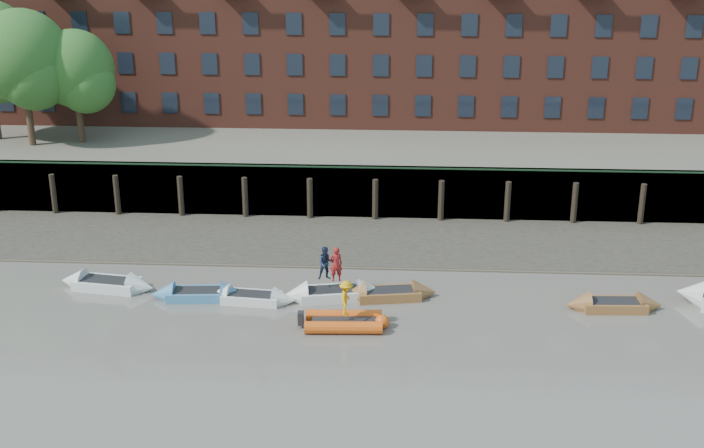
# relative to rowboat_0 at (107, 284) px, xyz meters

# --- Properties ---
(ground) EXTENTS (220.00, 220.00, 0.00)m
(ground) POSITION_rel_rowboat_0_xyz_m (15.11, -10.59, -0.25)
(ground) COLOR #656059
(ground) RESTS_ON ground
(foreshore) EXTENTS (110.00, 8.00, 0.50)m
(foreshore) POSITION_rel_rowboat_0_xyz_m (15.11, 7.41, -0.25)
(foreshore) COLOR #3D382F
(foreshore) RESTS_ON ground
(mud_band) EXTENTS (110.00, 1.60, 0.10)m
(mud_band) POSITION_rel_rowboat_0_xyz_m (15.11, 4.01, -0.25)
(mud_band) COLOR #4C4336
(mud_band) RESTS_ON ground
(river_wall) EXTENTS (110.00, 1.23, 3.30)m
(river_wall) POSITION_rel_rowboat_0_xyz_m (15.11, 11.79, 1.34)
(river_wall) COLOR #2D2A26
(river_wall) RESTS_ON ground
(bank_terrace) EXTENTS (110.00, 28.00, 3.20)m
(bank_terrace) POSITION_rel_rowboat_0_xyz_m (15.11, 25.41, 1.35)
(bank_terrace) COLOR #5E594D
(bank_terrace) RESTS_ON ground
(tree_cluster) EXTENTS (11.76, 7.74, 9.40)m
(tree_cluster) POSITION_rel_rowboat_0_xyz_m (-10.50, 16.76, 8.75)
(tree_cluster) COLOR #3A281C
(tree_cluster) RESTS_ON bank_terrace
(rowboat_0) EXTENTS (5.13, 2.15, 1.44)m
(rowboat_0) POSITION_rel_rowboat_0_xyz_m (0.00, 0.00, 0.00)
(rowboat_0) COLOR silver
(rowboat_0) RESTS_ON ground
(rowboat_1) EXTENTS (4.67, 1.69, 1.33)m
(rowboat_1) POSITION_rel_rowboat_0_xyz_m (4.83, -0.93, -0.02)
(rowboat_1) COLOR teal
(rowboat_1) RESTS_ON ground
(rowboat_2) EXTENTS (4.45, 1.70, 1.26)m
(rowboat_2) POSITION_rel_rowboat_0_xyz_m (7.51, -1.17, -0.03)
(rowboat_2) COLOR silver
(rowboat_2) RESTS_ON ground
(rowboat_3) EXTENTS (5.17, 2.37, 1.45)m
(rowboat_3) POSITION_rel_rowboat_0_xyz_m (11.42, -0.54, 0.00)
(rowboat_3) COLOR silver
(rowboat_3) RESTS_ON ground
(rowboat_4) EXTENTS (4.84, 2.09, 1.36)m
(rowboat_4) POSITION_rel_rowboat_0_xyz_m (14.16, -0.37, -0.01)
(rowboat_4) COLOR brown
(rowboat_4) RESTS_ON ground
(rowboat_6) EXTENTS (4.65, 1.53, 1.33)m
(rowboat_6) POSITION_rel_rowboat_0_xyz_m (24.86, -1.04, -0.02)
(rowboat_6) COLOR brown
(rowboat_6) RESTS_ON ground
(rib_tender) EXTENTS (3.87, 1.97, 0.66)m
(rib_tender) POSITION_rel_rowboat_0_xyz_m (12.31, -3.68, 0.03)
(rib_tender) COLOR #D54F12
(rib_tender) RESTS_ON ground
(person_rower_a) EXTENTS (0.72, 0.57, 1.75)m
(person_rower_a) POSITION_rel_rowboat_0_xyz_m (11.58, -0.60, 1.59)
(person_rower_a) COLOR maroon
(person_rower_a) RESTS_ON rowboat_3
(person_rower_b) EXTENTS (0.94, 0.81, 1.67)m
(person_rower_b) POSITION_rel_rowboat_0_xyz_m (11.08, -0.42, 1.55)
(person_rower_b) COLOR #19233F
(person_rower_b) RESTS_ON rowboat_3
(person_rib_crew) EXTENTS (0.68, 1.11, 1.67)m
(person_rib_crew) POSITION_rel_rowboat_0_xyz_m (12.27, -3.68, 1.20)
(person_rib_crew) COLOR orange
(person_rib_crew) RESTS_ON rib_tender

